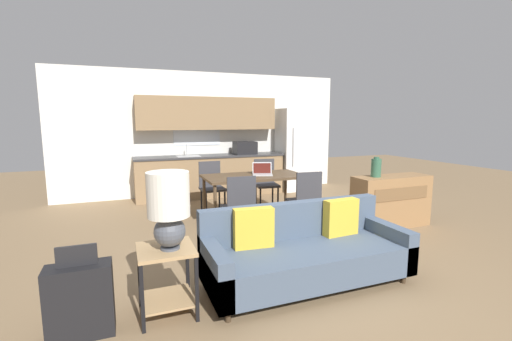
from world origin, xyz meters
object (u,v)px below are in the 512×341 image
Objects in this scene: dining_chair_near_left at (239,204)px; dining_chair_far_left at (212,185)px; dining_chair_far_right at (266,181)px; vase at (376,168)px; dining_table at (254,179)px; refrigerator at (296,150)px; table_lamp at (169,205)px; side_table at (167,270)px; credenza at (391,201)px; laptop at (262,172)px; dining_chair_near_right at (305,198)px; couch at (304,252)px; suitcase at (80,300)px.

dining_chair_far_left is at bearing -87.07° from dining_chair_near_left.
vase is at bearing -52.58° from dining_chair_far_right.
dining_chair_near_left reaches higher than dining_table.
table_lamp is at bearing -128.52° from refrigerator.
side_table is 3.80m from credenza.
vase is at bearing 176.46° from dining_chair_near_left.
dining_chair_near_left is at bearing -91.38° from dining_chair_far_left.
side_table is 2.99m from laptop.
table_lamp is at bearing -47.55° from side_table.
dining_chair_near_right is (2.21, 1.53, 0.11)m from side_table.
laptop is at bearing -129.77° from refrigerator.
laptop reaches higher than couch.
laptop is at bearing 78.52° from couch.
dining_table is 1.79× the size of dining_chair_near_right.
dining_chair_far_right reaches higher than couch.
credenza is 0.62m from vase.
dining_table is 1.79× the size of dining_chair_far_right.
laptop reaches higher than dining_chair_near_left.
table_lamp is 0.71× the size of dining_chair_near_left.
laptop is (1.81, 2.36, -0.16)m from table_lamp.
refrigerator reaches higher than couch.
laptop is (1.84, 2.33, 0.41)m from side_table.
side_table is at bearing -118.74° from dining_chair_far_right.
refrigerator is 3.24× the size of side_table.
dining_chair_far_right is 0.90m from laptop.
dining_chair_far_left and dining_chair_near_right have the same top height.
dining_chair_far_right is 1.25× the size of suitcase.
couch is 6.82× the size of vase.
dining_table is at bearing 146.82° from vase.
credenza reaches higher than suitcase.
dining_chair_far_right is (0.53, 0.77, -0.19)m from dining_table.
dining_table is at bearing -57.44° from dining_chair_far_left.
dining_chair_far_left is (-2.11, 1.82, -0.44)m from vase.
credenza is (1.89, -1.06, -0.30)m from dining_table.
dining_chair_far_left is at bearing -52.26° from dining_chair_near_right.
side_table is 0.65× the size of dining_chair_far_left.
couch reaches higher than suitcase.
refrigerator reaches higher than dining_chair_far_right.
dining_chair_near_left is (1.13, 1.56, -0.46)m from table_lamp.
dining_chair_near_right is at bearing -57.69° from dining_chair_far_left.
side_table is 0.91× the size of table_lamp.
dining_table is 0.96m from dining_chair_far_left.
laptop is (0.15, 0.01, 0.11)m from dining_table.
vase is (3.25, 1.32, -0.02)m from table_lamp.
side_table is 1.92m from dining_chair_near_left.
vase is 1.18m from dining_chair_near_right.
side_table is 0.65× the size of dining_chair_near_right.
refrigerator is 2.78m from dining_table.
credenza is (3.55, 1.29, -0.57)m from table_lamp.
refrigerator is at bearing 51.41° from dining_chair_far_right.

